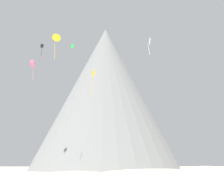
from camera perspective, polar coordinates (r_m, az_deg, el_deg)
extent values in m
ellipsoid|color=beige|center=(65.12, 17.79, -15.81)|extent=(20.67, 21.64, 4.23)
cone|color=#668C4C|center=(58.02, -1.17, -16.33)|extent=(1.80, 1.80, 0.84)
cone|color=#386633|center=(48.76, -11.41, -16.43)|extent=(2.79, 2.79, 0.95)
cone|color=slate|center=(116.87, -1.34, -1.21)|extent=(76.12, 76.12, 57.44)
cone|color=slate|center=(118.77, -2.22, -8.41)|extent=(58.30, 58.30, 28.81)
cone|color=pink|center=(82.12, -15.13, 4.90)|extent=(1.49, 2.01, 2.20)
cylinder|color=pink|center=(81.17, -15.08, 2.89)|extent=(0.22, 0.16, 3.81)
cube|color=teal|center=(85.26, -8.53, -0.42)|extent=(0.53, 1.24, 1.45)
cylinder|color=purple|center=(84.91, -8.68, -1.46)|extent=(0.08, 0.32, 1.82)
cube|color=black|center=(88.86, -13.44, 8.08)|extent=(0.96, 0.97, 0.41)
cube|color=black|center=(89.04, -13.42, 8.37)|extent=(0.96, 0.97, 0.41)
cylinder|color=black|center=(88.30, -13.54, 7.13)|extent=(0.31, 0.25, 2.75)
cube|color=green|center=(58.83, -7.63, 8.38)|extent=(0.76, 0.30, 0.82)
cone|color=yellow|center=(73.41, -10.76, 9.84)|extent=(2.07, 0.94, 2.07)
cylinder|color=yellow|center=(72.20, -11.05, 7.49)|extent=(0.21, 0.24, 4.40)
cube|color=gold|center=(55.08, -3.67, 3.23)|extent=(0.64, 0.99, 1.16)
cylinder|color=gold|center=(54.40, -3.93, 0.79)|extent=(0.11, 0.44, 3.84)
cube|color=white|center=(68.26, 7.36, 9.28)|extent=(0.72, 1.03, 1.61)
cylinder|color=white|center=(67.43, 7.17, 7.72)|extent=(0.35, 0.32, 2.49)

